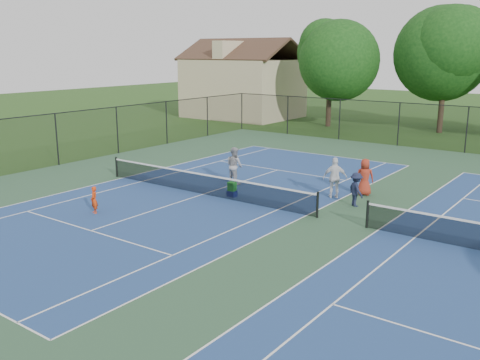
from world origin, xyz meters
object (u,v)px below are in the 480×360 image
Objects in this scene: ball_crate at (232,194)px; bystander_a at (335,178)px; child_player at (94,200)px; bystander_c at (365,177)px; tree_back_b at (446,49)px; instructor at (234,166)px; tree_back_a at (331,56)px; bystander_b at (356,190)px; clapboard_house at (243,86)px; ball_hopper at (232,186)px.

bystander_a is at bearing 33.81° from ball_crate.
child_player is 12.00m from bystander_c.
tree_back_b is 24.37m from instructor.
bystander_b is (12.48, -21.57, -5.30)m from tree_back_a.
clapboard_house is at bearing 174.29° from tree_back_a.
tree_back_b is 25.02× the size of ball_hopper.
tree_back_a reaches higher than bystander_a.
instructor is 6.36m from bystander_c.
tree_back_a reaches higher than ball_crate.
ball_hopper is at bearing 9.85° from bystander_c.
tree_back_a is at bearing 107.24° from ball_crate.
bystander_a is at bearing -84.67° from tree_back_b.
bystander_b is at bearing -166.17° from instructor.
instructor is (5.94, -21.51, -5.11)m from tree_back_a.
clapboard_house reaches higher than ball_crate.
child_player is at bearing -118.77° from ball_crate.
clapboard_house is (-10.00, 1.00, -2.95)m from tree_back_a.
bystander_a is at bearing 67.57° from child_player.
tree_back_a is 8.14× the size of child_player.
child_player is 10.95m from bystander_b.
clapboard_house is at bearing -72.06° from bystander_c.
instructor is at bearing -12.13° from bystander_c.
child_player reaches higher than ball_hopper.
bystander_b is at bearing 59.90° from child_player.
bystander_b is at bearing 20.12° from ball_crate.
bystander_b is (1.34, -0.68, -0.19)m from bystander_a.
instructor is at bearing 124.38° from ball_hopper.
tree_back_b is 26.34m from ball_crate.
tree_back_a reaches higher than ball_hopper.
child_player is 2.69× the size of ball_crate.
tree_back_a is 0.85× the size of clapboard_house.
tree_back_a is 25.28m from ball_crate.
ball_hopper is (2.96, 5.39, -0.09)m from child_player.
clapboard_house is 30.29m from bystander_c.
child_player is 0.66× the size of bystander_c.
ball_hopper is (0.00, 0.00, 0.34)m from ball_crate.
instructor is (15.94, -22.51, -2.16)m from clapboard_house.
clapboard_house is 33.23m from child_player.
child_player is at bearing 15.33° from bystander_a.
bystander_b is 1.96m from bystander_c.
ball_crate is at bearing 56.46° from bystander_b.
ball_crate is (-5.19, -1.90, -0.60)m from bystander_b.
tree_back_b is 5.87× the size of bystander_c.
bystander_c is at bearing -148.84° from instructor.
bystander_a is 1.52m from bystander_c.
tree_back_a is 24.23m from bystander_a.
bystander_b reaches higher than ball_crate.
child_player is at bearing 92.04° from instructor.
child_player reaches higher than ball_crate.
ball_hopper is at bearing 79.31° from child_player.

